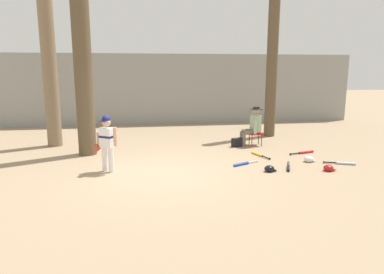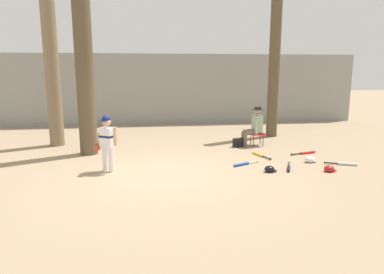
% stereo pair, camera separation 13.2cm
% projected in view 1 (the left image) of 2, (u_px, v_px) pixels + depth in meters
% --- Properties ---
extents(ground_plane, '(60.00, 60.00, 0.00)m').
position_uv_depth(ground_plane, '(161.00, 174.00, 7.76)').
color(ground_plane, '#9E8466').
extents(concrete_back_wall, '(18.00, 0.36, 2.96)m').
position_uv_depth(concrete_back_wall, '(149.00, 89.00, 14.63)').
color(concrete_back_wall, gray).
rests_on(concrete_back_wall, ground).
extents(tree_near_player, '(0.69, 0.69, 6.02)m').
position_uv_depth(tree_near_player, '(82.00, 56.00, 9.04)').
color(tree_near_player, brown).
rests_on(tree_near_player, ground).
extents(tree_behind_spectator, '(0.53, 0.53, 5.66)m').
position_uv_depth(tree_behind_spectator, '(272.00, 62.00, 11.73)').
color(tree_behind_spectator, brown).
rests_on(tree_behind_spectator, ground).
extents(young_ballplayer, '(0.60, 0.37, 1.31)m').
position_uv_depth(young_ballplayer, '(106.00, 140.00, 7.76)').
color(young_ballplayer, white).
rests_on(young_ballplayer, ground).
extents(folding_stool, '(0.42, 0.42, 0.41)m').
position_uv_depth(folding_stool, '(255.00, 134.00, 10.61)').
color(folding_stool, red).
rests_on(folding_stool, ground).
extents(seated_spectator, '(0.67, 0.53, 1.20)m').
position_uv_depth(seated_spectator, '(253.00, 125.00, 10.55)').
color(seated_spectator, '#6B6051').
rests_on(seated_spectator, ground).
extents(handbag_beside_stool, '(0.38, 0.28, 0.26)m').
position_uv_depth(handbag_beside_stool, '(237.00, 142.00, 10.48)').
color(handbag_beside_stool, black).
rests_on(handbag_beside_stool, ground).
extents(tree_far_left, '(0.68, 0.68, 5.87)m').
position_uv_depth(tree_far_left, '(49.00, 60.00, 10.15)').
color(tree_far_left, '#7F6B51').
rests_on(tree_far_left, ground).
extents(bat_red_barrel, '(0.80, 0.28, 0.07)m').
position_uv_depth(bat_red_barrel, '(304.00, 152.00, 9.62)').
color(bat_red_barrel, red).
rests_on(bat_red_barrel, ground).
extents(bat_yellow_trainer, '(0.28, 0.79, 0.07)m').
position_uv_depth(bat_yellow_trainer, '(258.00, 155.00, 9.37)').
color(bat_yellow_trainer, yellow).
rests_on(bat_yellow_trainer, ground).
extents(bat_aluminum_silver, '(0.72, 0.35, 0.07)m').
position_uv_depth(bat_aluminum_silver, '(343.00, 163.00, 8.50)').
color(bat_aluminum_silver, '#B7BCC6').
rests_on(bat_aluminum_silver, ground).
extents(bat_black_composite, '(0.36, 0.71, 0.07)m').
position_uv_depth(bat_black_composite, '(288.00, 167.00, 8.13)').
color(bat_black_composite, black).
rests_on(bat_black_composite, ground).
extents(bat_blue_youth, '(0.72, 0.40, 0.07)m').
position_uv_depth(bat_blue_youth, '(243.00, 164.00, 8.45)').
color(bat_blue_youth, '#2347AD').
rests_on(bat_blue_youth, ground).
extents(batting_helmet_white, '(0.29, 0.22, 0.17)m').
position_uv_depth(batting_helmet_white, '(309.00, 159.00, 8.74)').
color(batting_helmet_white, silver).
rests_on(batting_helmet_white, ground).
extents(batting_helmet_black, '(0.27, 0.21, 0.16)m').
position_uv_depth(batting_helmet_black, '(269.00, 169.00, 7.89)').
color(batting_helmet_black, black).
rests_on(batting_helmet_black, ground).
extents(batting_helmet_red, '(0.28, 0.21, 0.16)m').
position_uv_depth(batting_helmet_red, '(329.00, 168.00, 7.94)').
color(batting_helmet_red, '#A81919').
rests_on(batting_helmet_red, ground).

